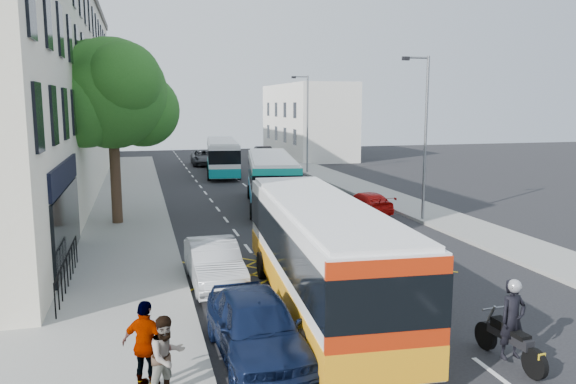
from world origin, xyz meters
TOP-DOWN VIEW (x-y plane):
  - ground at (0.00, 0.00)m, footprint 120.00×120.00m
  - pavement_left at (-8.50, 15.00)m, footprint 5.00×70.00m
  - pavement_right at (7.50, 15.00)m, footprint 3.00×70.00m
  - terrace_main at (-14.00, 24.49)m, footprint 8.30×45.00m
  - terrace_far at (-14.00, 55.00)m, footprint 8.00×20.00m
  - building_right at (11.00, 48.00)m, footprint 6.00×18.00m
  - street_tree at (-8.51, 14.97)m, footprint 6.30×5.70m
  - lamp_near at (6.20, 12.00)m, footprint 1.45×0.15m
  - lamp_far at (6.20, 32.00)m, footprint 1.45×0.15m
  - railings at (-9.70, 5.30)m, footprint 0.08×5.60m
  - bus_near at (-2.43, 1.94)m, footprint 3.38×11.26m
  - bus_mid at (-0.11, 17.97)m, footprint 4.19×10.78m
  - bus_far at (-0.67, 33.37)m, footprint 3.50×10.52m
  - motorbike at (0.63, -2.64)m, footprint 0.72×2.26m
  - parked_car_blue at (-4.90, -0.92)m, footprint 2.04×4.72m
  - parked_car_silver at (-5.14, 4.75)m, footprint 1.64×4.46m
  - red_hatchback at (4.42, 14.79)m, footprint 1.99×4.14m
  - distant_car_grey at (-1.28, 41.26)m, footprint 2.63×5.36m
  - distant_car_silver at (5.46, 37.74)m, footprint 1.60×3.51m
  - distant_car_dark at (5.17, 44.55)m, footprint 1.63×4.51m
  - pedestrian_near at (-7.00, -2.38)m, footprint 1.01×0.94m
  - pedestrian_far at (-7.37, -1.98)m, footprint 1.16×0.95m

SIDE VIEW (x-z plane):
  - ground at x=0.00m, z-range 0.00..0.00m
  - pavement_left at x=-8.50m, z-range 0.00..0.15m
  - pavement_right at x=7.50m, z-range 0.00..0.15m
  - red_hatchback at x=4.42m, z-range 0.00..1.16m
  - distant_car_silver at x=5.46m, z-range 0.00..1.17m
  - railings at x=-9.70m, z-range 0.15..1.29m
  - parked_car_silver at x=-5.14m, z-range 0.00..1.46m
  - distant_car_grey at x=-1.28m, z-range 0.00..1.47m
  - distant_car_dark at x=5.17m, z-range 0.00..1.48m
  - parked_car_blue at x=-4.90m, z-range 0.00..1.59m
  - motorbike at x=0.63m, z-range -0.06..1.94m
  - pedestrian_near at x=-7.00m, z-range 0.15..1.81m
  - pedestrian_far at x=-7.37m, z-range 0.15..2.00m
  - bus_far at x=-0.67m, z-range 0.08..2.98m
  - bus_mid at x=-0.11m, z-range 0.08..3.04m
  - bus_near at x=-2.43m, z-range 0.08..3.21m
  - building_right at x=11.00m, z-range 0.00..8.00m
  - lamp_near at x=6.20m, z-range 0.62..8.62m
  - lamp_far at x=6.20m, z-range 0.62..8.62m
  - terrace_far at x=-14.00m, z-range 0.00..10.00m
  - street_tree at x=-8.51m, z-range 1.89..10.69m
  - terrace_main at x=-14.00m, z-range 0.01..13.51m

